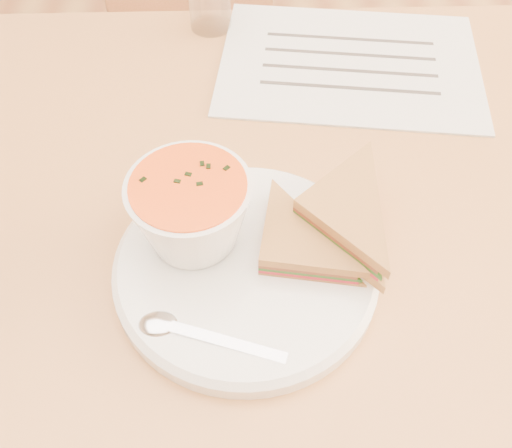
{
  "coord_description": "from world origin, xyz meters",
  "views": [
    {
      "loc": [
        0.02,
        -0.4,
        1.21
      ],
      "look_at": [
        0.03,
        -0.08,
        0.8
      ],
      "focal_mm": 40.0,
      "sensor_mm": 36.0,
      "label": 1
    }
  ],
  "objects_px": {
    "chair_far": "(218,72)",
    "dining_table": "(237,349)",
    "soup_bowl": "(192,214)",
    "plate": "(246,268)"
  },
  "relations": [
    {
      "from": "dining_table",
      "to": "plate",
      "type": "height_order",
      "value": "plate"
    },
    {
      "from": "dining_table",
      "to": "soup_bowl",
      "type": "relative_size",
      "value": 8.92
    },
    {
      "from": "plate",
      "to": "dining_table",
      "type": "bearing_deg",
      "value": 99.98
    },
    {
      "from": "chair_far",
      "to": "dining_table",
      "type": "bearing_deg",
      "value": 74.17
    },
    {
      "from": "chair_far",
      "to": "plate",
      "type": "relative_size",
      "value": 3.47
    },
    {
      "from": "dining_table",
      "to": "chair_far",
      "type": "distance_m",
      "value": 0.64
    },
    {
      "from": "dining_table",
      "to": "soup_bowl",
      "type": "distance_m",
      "value": 0.44
    },
    {
      "from": "chair_far",
      "to": "plate",
      "type": "xyz_separation_m",
      "value": [
        0.05,
        -0.74,
        0.33
      ]
    },
    {
      "from": "soup_bowl",
      "to": "plate",
      "type": "bearing_deg",
      "value": -31.48
    },
    {
      "from": "chair_far",
      "to": "soup_bowl",
      "type": "bearing_deg",
      "value": 71.44
    }
  ]
}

